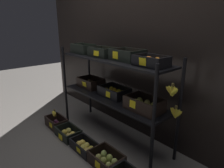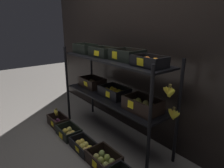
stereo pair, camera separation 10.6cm
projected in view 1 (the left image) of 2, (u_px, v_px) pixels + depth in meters
name	position (u px, v px, depth m)	size (l,w,h in m)	color
ground_plane	(112.00, 136.00, 2.48)	(10.00, 10.00, 0.00)	#605B56
storefront_wall	(136.00, 51.00, 2.43)	(3.93, 0.12, 2.11)	black
display_rack	(114.00, 78.00, 2.24)	(1.66, 0.45, 1.13)	black
crate_ground_plum	(56.00, 123.00, 2.70)	(0.32, 0.21, 0.14)	black
crate_ground_apple_gold	(68.00, 133.00, 2.46)	(0.32, 0.23, 0.12)	black
crate_ground_center_apple_gold	(85.00, 147.00, 2.20)	(0.35, 0.21, 0.11)	black
crate_ground_pear	(106.00, 160.00, 1.96)	(0.34, 0.25, 0.14)	black
banana_bunch_loose	(55.00, 114.00, 2.67)	(0.12, 0.05, 0.12)	brown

